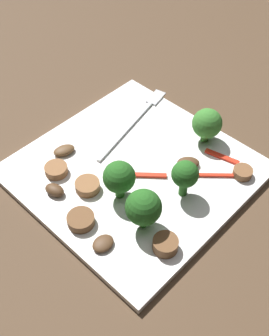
% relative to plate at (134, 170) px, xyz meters
% --- Properties ---
extents(ground_plane, '(1.40, 1.40, 0.00)m').
position_rel_plate_xyz_m(ground_plane, '(0.00, 0.00, -0.01)').
color(ground_plane, '#4C3826').
extents(plate, '(0.28, 0.28, 0.01)m').
position_rel_plate_xyz_m(plate, '(0.00, 0.00, 0.00)').
color(plate, white).
rests_on(plate, ground_plane).
extents(fork, '(0.18, 0.05, 0.00)m').
position_rel_plate_xyz_m(fork, '(0.08, 0.07, 0.01)').
color(fork, silver).
rests_on(fork, plate).
extents(broccoli_floret_0, '(0.04, 0.04, 0.06)m').
position_rel_plate_xyz_m(broccoli_floret_0, '(-0.06, -0.07, 0.04)').
color(broccoli_floret_0, '#296420').
rests_on(broccoli_floret_0, plate).
extents(broccoli_floret_1, '(0.04, 0.04, 0.06)m').
position_rel_plate_xyz_m(broccoli_floret_1, '(-0.05, -0.02, 0.04)').
color(broccoli_floret_1, '#296420').
rests_on(broccoli_floret_1, plate).
extents(broccoli_floret_2, '(0.04, 0.04, 0.05)m').
position_rel_plate_xyz_m(broccoli_floret_2, '(0.11, -0.04, 0.04)').
color(broccoli_floret_2, '#408630').
rests_on(broccoli_floret_2, plate).
extents(broccoli_floret_3, '(0.03, 0.03, 0.06)m').
position_rel_plate_xyz_m(broccoli_floret_3, '(0.01, -0.08, 0.04)').
color(broccoli_floret_3, '#296420').
rests_on(broccoli_floret_3, plate).
extents(sausage_slice_0, '(0.04, 0.04, 0.01)m').
position_rel_plate_xyz_m(sausage_slice_0, '(-0.11, -0.02, 0.01)').
color(sausage_slice_0, brown).
rests_on(sausage_slice_0, plate).
extents(sausage_slice_1, '(0.04, 0.04, 0.01)m').
position_rel_plate_xyz_m(sausage_slice_1, '(-0.07, 0.02, 0.01)').
color(sausage_slice_1, brown).
rests_on(sausage_slice_1, plate).
extents(sausage_slice_2, '(0.04, 0.04, 0.01)m').
position_rel_plate_xyz_m(sausage_slice_2, '(-0.08, 0.07, 0.01)').
color(sausage_slice_2, brown).
rests_on(sausage_slice_2, plate).
extents(sausage_slice_3, '(0.04, 0.04, 0.02)m').
position_rel_plate_xyz_m(sausage_slice_3, '(-0.07, -0.11, 0.01)').
color(sausage_slice_3, brown).
rests_on(sausage_slice_3, plate).
extents(sausage_slice_4, '(0.03, 0.03, 0.01)m').
position_rel_plate_xyz_m(sausage_slice_4, '(0.09, -0.11, 0.01)').
color(sausage_slice_4, brown).
rests_on(sausage_slice_4, plate).
extents(mushroom_0, '(0.04, 0.04, 0.01)m').
position_rel_plate_xyz_m(mushroom_0, '(0.05, -0.05, 0.01)').
color(mushroom_0, '#4C331E').
rests_on(mushroom_0, plate).
extents(mushroom_1, '(0.04, 0.03, 0.01)m').
position_rel_plate_xyz_m(mushroom_1, '(-0.05, 0.09, 0.01)').
color(mushroom_1, brown).
rests_on(mushroom_1, plate).
extents(mushroom_2, '(0.02, 0.03, 0.01)m').
position_rel_plate_xyz_m(mushroom_2, '(-0.10, 0.04, 0.01)').
color(mushroom_2, '#4C331E').
rests_on(mushroom_2, plate).
extents(mushroom_3, '(0.03, 0.02, 0.01)m').
position_rel_plate_xyz_m(mushroom_3, '(-0.11, -0.06, 0.01)').
color(mushroom_3, '#4C331E').
rests_on(mushroom_3, plate).
extents(pepper_strip_0, '(0.02, 0.05, 0.00)m').
position_rel_plate_xyz_m(pepper_strip_0, '(0.10, -0.07, 0.01)').
color(pepper_strip_0, red).
rests_on(pepper_strip_0, plate).
extents(pepper_strip_1, '(0.04, 0.05, 0.00)m').
position_rel_plate_xyz_m(pepper_strip_1, '(0.00, -0.02, 0.01)').
color(pepper_strip_1, red).
rests_on(pepper_strip_1, plate).
extents(pepper_strip_2, '(0.04, 0.04, 0.00)m').
position_rel_plate_xyz_m(pepper_strip_2, '(0.06, -0.09, 0.01)').
color(pepper_strip_2, red).
rests_on(pepper_strip_2, plate).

